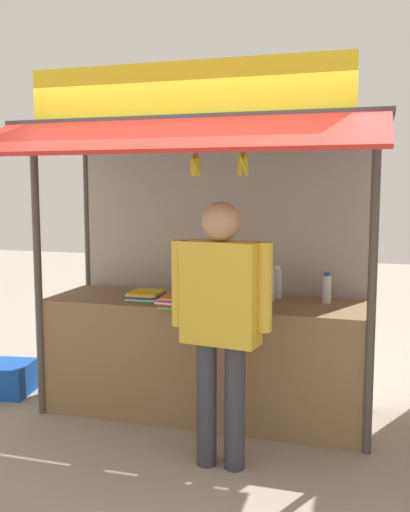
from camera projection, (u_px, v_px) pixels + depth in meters
The scene contains 15 objects.
ground_plane at pixel (205, 413), 4.56m from camera, with size 20.00×20.00×0.00m, color #9E9384.
stall_counter at pixel (205, 357), 4.51m from camera, with size 2.50×0.73×0.92m, color olive.
stall_structure at pixel (208, 213), 4.47m from camera, with size 2.70×1.56×2.63m.
water_bottle_left at pixel (203, 281), 4.62m from camera, with size 0.08×0.08×0.27m.
water_bottle_front_right at pixel (271, 285), 4.46m from camera, with size 0.07×0.07×0.26m.
water_bottle_front_left at pixel (327, 288), 4.35m from camera, with size 0.07×0.07×0.24m.
water_bottle_mid_right at pixel (277, 283), 4.55m from camera, with size 0.07×0.07×0.26m.
water_bottle_rear_center at pixel (230, 283), 4.52m from camera, with size 0.08×0.08×0.27m.
magazine_stack_mid_left at pixel (177, 302), 4.22m from camera, with size 0.26×0.32×0.07m.
magazine_stack_center at pixel (239, 304), 4.07m from camera, with size 0.26×0.31×0.10m.
magazine_stack_back_left at pixel (146, 295), 4.50m from camera, with size 0.27×0.32×0.06m.
banana_bunch_inner_left at pixel (196, 166), 3.87m from camera, with size 0.10×0.10×0.28m.
banana_bunch_leftmost at pixel (243, 164), 3.78m from camera, with size 0.10×0.10×0.28m.
vendor_person at pixel (221, 310), 3.57m from camera, with size 0.65×0.27×1.71m.
plastic_crate at pixel (8, 378), 4.97m from camera, with size 0.39×0.39×0.27m, color #194CB2.
Camera 1 is at (1.24, -4.21, 1.79)m, focal length 39.95 mm.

